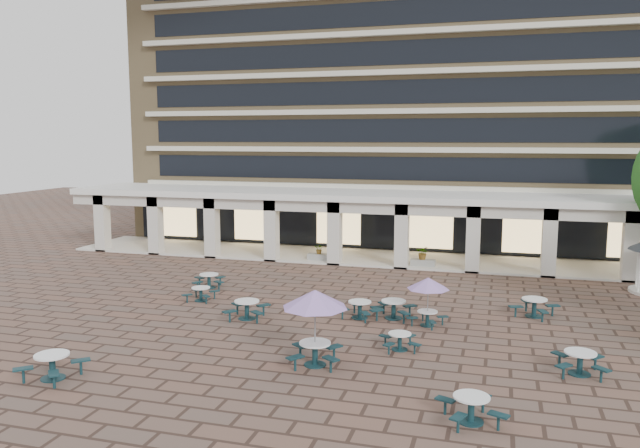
# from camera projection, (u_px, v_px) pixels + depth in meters

# --- Properties ---
(ground) EXTENTS (120.00, 120.00, 0.00)m
(ground) POSITION_uv_depth(u_px,v_px,m) (308.00, 322.00, 26.93)
(ground) COLOR brown
(ground) RESTS_ON ground
(apartment_building) EXTENTS (40.00, 15.50, 25.20)m
(apartment_building) POSITION_uv_depth(u_px,v_px,m) (403.00, 78.00, 49.43)
(apartment_building) COLOR #967D54
(apartment_building) RESTS_ON ground
(retail_arcade) EXTENTS (42.00, 6.60, 4.40)m
(retail_arcade) POSITION_uv_depth(u_px,v_px,m) (376.00, 214.00, 40.60)
(retail_arcade) COLOR white
(retail_arcade) RESTS_ON ground
(picnic_table_1) EXTENTS (1.97, 1.97, 0.85)m
(picnic_table_1) POSITION_uv_depth(u_px,v_px,m) (52.00, 364.00, 20.53)
(picnic_table_1) COLOR #122F36
(picnic_table_1) RESTS_ON ground
(picnic_table_2) EXTENTS (2.11, 2.11, 0.77)m
(picnic_table_2) POSITION_uv_depth(u_px,v_px,m) (471.00, 407.00, 17.39)
(picnic_table_2) COLOR #122F36
(picnic_table_2) RESTS_ON ground
(picnic_table_3) EXTENTS (1.80, 1.80, 0.79)m
(picnic_table_3) POSITION_uv_depth(u_px,v_px,m) (580.00, 361.00, 20.92)
(picnic_table_3) COLOR #122F36
(picnic_table_3) RESTS_ON ground
(picnic_table_5) EXTENTS (2.03, 2.03, 0.83)m
(picnic_table_5) POSITION_uv_depth(u_px,v_px,m) (247.00, 308.00, 27.35)
(picnic_table_5) COLOR #122F36
(picnic_table_5) RESTS_ON ground
(picnic_table_6) EXTENTS (2.33, 2.33, 2.69)m
(picnic_table_6) POSITION_uv_depth(u_px,v_px,m) (315.00, 302.00, 21.51)
(picnic_table_6) COLOR #122F36
(picnic_table_6) RESTS_ON ground
(picnic_table_7) EXTENTS (2.00, 2.00, 0.77)m
(picnic_table_7) POSITION_uv_depth(u_px,v_px,m) (360.00, 308.00, 27.47)
(picnic_table_7) COLOR #122F36
(picnic_table_7) RESTS_ON ground
(picnic_table_8) EXTENTS (2.04, 2.04, 0.75)m
(picnic_table_8) POSITION_uv_depth(u_px,v_px,m) (209.00, 280.00, 33.03)
(picnic_table_8) COLOR #122F36
(picnic_table_8) RESTS_ON ground
(picnic_table_9) EXTENTS (1.92, 1.92, 0.82)m
(picnic_table_9) POSITION_uv_depth(u_px,v_px,m) (394.00, 308.00, 27.41)
(picnic_table_9) COLOR #122F36
(picnic_table_9) RESTS_ON ground
(picnic_table_10) EXTENTS (1.74, 1.74, 0.65)m
(picnic_table_10) POSITION_uv_depth(u_px,v_px,m) (400.00, 340.00, 23.35)
(picnic_table_10) COLOR #122F36
(picnic_table_10) RESTS_ON ground
(picnic_table_11) EXTENTS (1.79, 1.79, 2.07)m
(picnic_table_11) POSITION_uv_depth(u_px,v_px,m) (428.00, 285.00, 26.18)
(picnic_table_11) COLOR #122F36
(picnic_table_11) RESTS_ON ground
(picnic_table_12) EXTENTS (1.56, 1.56, 0.68)m
(picnic_table_12) POSITION_uv_depth(u_px,v_px,m) (201.00, 293.00, 30.40)
(picnic_table_12) COLOR #122F36
(picnic_table_12) RESTS_ON ground
(picnic_table_13) EXTENTS (2.26, 2.26, 0.82)m
(picnic_table_13) POSITION_uv_depth(u_px,v_px,m) (534.00, 306.00, 27.71)
(picnic_table_13) COLOR #122F36
(picnic_table_13) RESTS_ON ground
(planter_left) EXTENTS (1.50, 0.66, 1.14)m
(planter_left) POSITION_uv_depth(u_px,v_px,m) (319.00, 255.00, 40.05)
(planter_left) COLOR #969791
(planter_left) RESTS_ON ground
(planter_right) EXTENTS (1.50, 0.71, 1.35)m
(planter_right) POSITION_uv_depth(u_px,v_px,m) (423.00, 258.00, 38.20)
(planter_right) COLOR #969791
(planter_right) RESTS_ON ground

